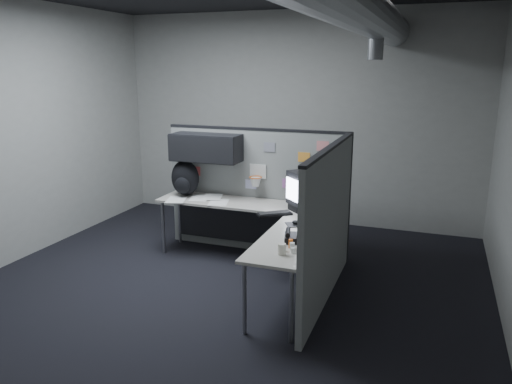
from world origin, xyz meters
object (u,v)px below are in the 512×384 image
at_px(desk, 257,220).
at_px(monitor, 310,191).
at_px(phone, 295,237).
at_px(keyboard, 274,214).
at_px(backpack, 185,179).

distance_m(desk, monitor, 0.71).
bearing_deg(phone, monitor, 91.56).
relative_size(keyboard, backpack, 0.87).
height_order(keyboard, phone, phone).
distance_m(desk, phone, 1.13).
xyz_separation_m(monitor, phone, (0.13, -1.07, -0.20)).
bearing_deg(desk, monitor, 19.22).
bearing_deg(phone, desk, 123.72).
xyz_separation_m(phone, backpack, (-1.84, 1.21, 0.19)).
bearing_deg(keyboard, phone, -51.64).
relative_size(desk, backpack, 4.95).
bearing_deg(keyboard, desk, 163.59).
bearing_deg(desk, backpack, 163.49).
bearing_deg(monitor, keyboard, -137.99).
distance_m(phone, backpack, 2.21).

